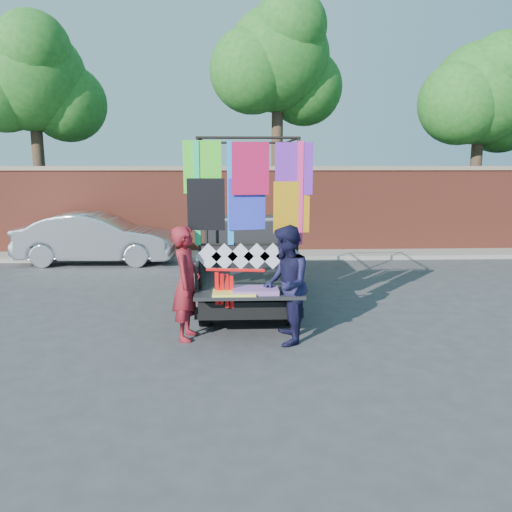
{
  "coord_description": "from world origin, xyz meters",
  "views": [
    {
      "loc": [
        -0.35,
        -7.99,
        2.71
      ],
      "look_at": [
        -0.02,
        -0.05,
        1.22
      ],
      "focal_mm": 35.0,
      "sensor_mm": 36.0,
      "label": 1
    }
  ],
  "objects_px": {
    "pickup_truck": "(246,258)",
    "man": "(286,285)",
    "woman": "(187,283)",
    "sedan": "(97,238)"
  },
  "relations": [
    {
      "from": "sedan",
      "to": "man",
      "type": "xyz_separation_m",
      "value": [
        4.53,
        -6.35,
        0.21
      ]
    },
    {
      "from": "pickup_truck",
      "to": "man",
      "type": "xyz_separation_m",
      "value": [
        0.54,
        -2.81,
        0.12
      ]
    },
    {
      "from": "sedan",
      "to": "woman",
      "type": "xyz_separation_m",
      "value": [
        3.02,
        -6.11,
        0.2
      ]
    },
    {
      "from": "pickup_truck",
      "to": "woman",
      "type": "height_order",
      "value": "pickup_truck"
    },
    {
      "from": "man",
      "to": "sedan",
      "type": "bearing_deg",
      "value": -141.41
    },
    {
      "from": "sedan",
      "to": "woman",
      "type": "bearing_deg",
      "value": -152.37
    },
    {
      "from": "man",
      "to": "pickup_truck",
      "type": "bearing_deg",
      "value": -165.96
    },
    {
      "from": "pickup_truck",
      "to": "woman",
      "type": "relative_size",
      "value": 2.78
    },
    {
      "from": "pickup_truck",
      "to": "sedan",
      "type": "height_order",
      "value": "pickup_truck"
    },
    {
      "from": "woman",
      "to": "man",
      "type": "distance_m",
      "value": 1.53
    }
  ]
}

